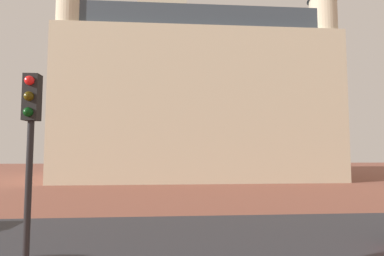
# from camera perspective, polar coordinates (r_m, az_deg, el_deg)

# --- Properties ---
(ground_plane) EXTENTS (120.00, 120.00, 0.00)m
(ground_plane) POSITION_cam_1_polar(r_m,az_deg,el_deg) (14.06, 0.08, -17.54)
(ground_plane) COLOR brown
(street_asphalt_strip) EXTENTS (120.00, 8.21, 0.00)m
(street_asphalt_strip) POSITION_cam_1_polar(r_m,az_deg,el_deg) (11.26, 1.24, -20.91)
(street_asphalt_strip) COLOR #2D2D33
(street_asphalt_strip) RESTS_ON ground_plane
(landmark_building) EXTENTS (29.51, 15.86, 32.74)m
(landmark_building) POSITION_cam_1_polar(r_m,az_deg,el_deg) (36.56, 0.06, 5.89)
(landmark_building) COLOR beige
(landmark_building) RESTS_ON ground_plane
(traffic_light_pole) EXTENTS (0.28, 0.34, 4.70)m
(traffic_light_pole) POSITION_cam_1_polar(r_m,az_deg,el_deg) (6.43, -28.67, -3.33)
(traffic_light_pole) COLOR black
(traffic_light_pole) RESTS_ON ground_plane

